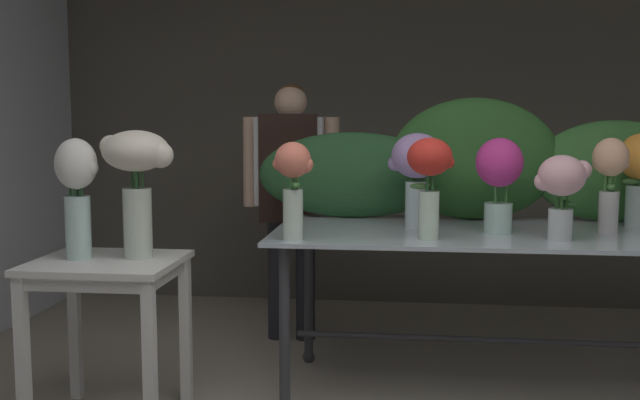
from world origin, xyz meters
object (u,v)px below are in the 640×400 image
Objects in this scene: vase_white_roses_tall at (77,190)px; vase_coral_lilies at (293,181)px; vase_scarlet_hydrangea at (429,174)px; vase_sunset_ranunculus at (639,172)px; display_table_glass at (485,253)px; vase_magenta_stock at (498,175)px; vase_cream_lisianthus_tall at (137,173)px; vase_peach_tulips at (610,176)px; florist at (291,183)px; vase_blush_anemones at (562,186)px; vase_lilac_roses at (417,167)px; side_table_white at (107,284)px.

vase_coral_lilies is at bearing 7.85° from vase_white_roses_tall.
vase_scarlet_hydrangea is 1.15m from vase_sunset_ranunculus.
vase_coral_lilies reaches higher than display_table_glass.
vase_magenta_stock is at bearing -160.37° from vase_sunset_ranunculus.
vase_cream_lisianthus_tall is at bearing -163.77° from display_table_glass.
vase_coral_lilies is 1.50m from vase_peach_tulips.
florist reaches higher than vase_magenta_stock.
vase_sunset_ranunculus is 0.29m from vase_peach_tulips.
vase_blush_anemones is at bearing -36.41° from vase_magenta_stock.
vase_lilac_roses is at bearing 23.25° from vase_cream_lisianthus_tall.
display_table_glass is 1.80m from side_table_white.
vase_scarlet_hydrangea is (-0.28, -0.30, 0.41)m from display_table_glass.
florist is 1.09m from vase_lilac_roses.
florist is 3.45× the size of vase_scarlet_hydrangea.
vase_lilac_roses reaches higher than vase_coral_lilies.
display_table_glass is at bearing 15.71° from vase_white_roses_tall.
display_table_glass is 1.40m from florist.
vase_sunset_ranunculus is 0.87× the size of vase_white_roses_tall.
side_table_white is at bearing -164.15° from vase_sunset_ranunculus.
vase_peach_tulips is at bearing 11.46° from vase_white_roses_tall.
vase_peach_tulips reaches higher than display_table_glass.
vase_peach_tulips is at bearing 12.06° from side_table_white.
florist is 1.39m from vase_cream_lisianthus_tall.
vase_blush_anemones is 0.66× the size of vase_cream_lisianthus_tall.
display_table_glass is 4.66× the size of vase_coral_lilies.
florist is at bearing 152.59° from vase_peach_tulips.
vase_cream_lisianthus_tall is (-1.63, -0.39, 0.03)m from vase_magenta_stock.
vase_coral_lilies reaches higher than vase_blush_anemones.
vase_white_roses_tall is at bearing -164.88° from vase_sunset_ranunculus.
side_table_white is 1.59× the size of vase_sunset_ranunculus.
vase_cream_lisianthus_tall is (-2.35, -0.65, 0.03)m from vase_sunset_ranunculus.
vase_magenta_stock is 0.40m from vase_scarlet_hydrangea.
vase_white_roses_tall is (-1.51, -0.59, -0.07)m from vase_lilac_roses.
side_table_white is at bearing -114.68° from florist.
vase_sunset_ranunculus is 1.75m from vase_coral_lilies.
display_table_glass is at bearing 123.31° from vase_magenta_stock.
vase_blush_anemones is at bearing -27.52° from vase_lilac_roses.
florist reaches higher than vase_peach_tulips.
display_table_glass is 0.87m from vase_sunset_ranunculus.
side_table_white is 1.53m from florist.
vase_magenta_stock is 1.00× the size of vase_peach_tulips.
vase_lilac_roses is 1.62m from vase_white_roses_tall.
vase_scarlet_hydrangea is 0.61m from vase_coral_lilies.
vase_magenta_stock is at bearing 14.27° from side_table_white.
vase_magenta_stock is at bearing -38.26° from florist.
side_table_white is 1.65× the size of vase_peach_tulips.
side_table_white is at bearing -156.76° from vase_lilac_roses.
vase_blush_anemones is 0.71× the size of vase_white_roses_tall.
vase_lilac_roses is 1.07× the size of vase_coral_lilies.
side_table_white is at bearing -171.00° from vase_coral_lilies.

